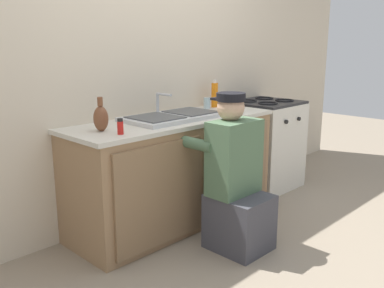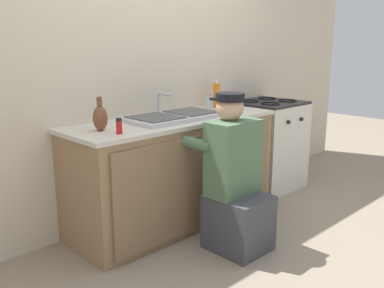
{
  "view_description": "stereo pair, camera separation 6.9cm",
  "coord_description": "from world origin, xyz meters",
  "px_view_note": "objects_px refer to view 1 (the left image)",
  "views": [
    {
      "loc": [
        -2.25,
        -2.11,
        1.44
      ],
      "look_at": [
        0.0,
        0.1,
        0.68
      ],
      "focal_mm": 40.0,
      "sensor_mm": 36.0,
      "label": 1
    },
    {
      "loc": [
        -2.2,
        -2.16,
        1.44
      ],
      "look_at": [
        0.0,
        0.1,
        0.68
      ],
      "focal_mm": 40.0,
      "sensor_mm": 36.0,
      "label": 2
    }
  ],
  "objects_px": {
    "vase_decorative": "(101,118)",
    "coffee_mug": "(225,105)",
    "spice_bottle_red": "(120,127)",
    "stove_range": "(264,144)",
    "sink_double_basin": "(174,116)",
    "water_glass": "(207,103)",
    "soap_bottle_orange": "(215,95)",
    "plumber_person": "(236,185)"
  },
  "relations": [
    {
      "from": "vase_decorative",
      "to": "coffee_mug",
      "type": "distance_m",
      "value": 1.26
    },
    {
      "from": "vase_decorative",
      "to": "spice_bottle_red",
      "type": "height_order",
      "value": "vase_decorative"
    },
    {
      "from": "stove_range",
      "to": "coffee_mug",
      "type": "relative_size",
      "value": 7.02
    },
    {
      "from": "sink_double_basin",
      "to": "stove_range",
      "type": "xyz_separation_m",
      "value": [
        1.24,
        -0.0,
        -0.44
      ]
    },
    {
      "from": "sink_double_basin",
      "to": "water_glass",
      "type": "xyz_separation_m",
      "value": [
        0.56,
        0.16,
        0.03
      ]
    },
    {
      "from": "soap_bottle_orange",
      "to": "vase_decorative",
      "type": "bearing_deg",
      "value": -172.36
    },
    {
      "from": "sink_double_basin",
      "to": "vase_decorative",
      "type": "xyz_separation_m",
      "value": [
        -0.67,
        -0.01,
        0.07
      ]
    },
    {
      "from": "coffee_mug",
      "to": "spice_bottle_red",
      "type": "distance_m",
      "value": 1.24
    },
    {
      "from": "stove_range",
      "to": "spice_bottle_red",
      "type": "bearing_deg",
      "value": -174.58
    },
    {
      "from": "stove_range",
      "to": "vase_decorative",
      "type": "distance_m",
      "value": 1.98
    },
    {
      "from": "stove_range",
      "to": "plumber_person",
      "type": "height_order",
      "value": "plumber_person"
    },
    {
      "from": "coffee_mug",
      "to": "vase_decorative",
      "type": "bearing_deg",
      "value": 179.12
    },
    {
      "from": "water_glass",
      "to": "vase_decorative",
      "type": "relative_size",
      "value": 0.43
    },
    {
      "from": "sink_double_basin",
      "to": "soap_bottle_orange",
      "type": "xyz_separation_m",
      "value": [
        0.68,
        0.17,
        0.09
      ]
    },
    {
      "from": "sink_double_basin",
      "to": "stove_range",
      "type": "distance_m",
      "value": 1.32
    },
    {
      "from": "stove_range",
      "to": "plumber_person",
      "type": "xyz_separation_m",
      "value": [
        -1.25,
        -0.64,
        0.02
      ]
    },
    {
      "from": "sink_double_basin",
      "to": "plumber_person",
      "type": "height_order",
      "value": "plumber_person"
    },
    {
      "from": "spice_bottle_red",
      "to": "water_glass",
      "type": "bearing_deg",
      "value": 15.96
    },
    {
      "from": "stove_range",
      "to": "spice_bottle_red",
      "type": "xyz_separation_m",
      "value": [
        -1.88,
        -0.18,
        0.47
      ]
    },
    {
      "from": "sink_double_basin",
      "to": "coffee_mug",
      "type": "bearing_deg",
      "value": -2.58
    },
    {
      "from": "sink_double_basin",
      "to": "coffee_mug",
      "type": "xyz_separation_m",
      "value": [
        0.59,
        -0.03,
        0.03
      ]
    },
    {
      "from": "plumber_person",
      "to": "water_glass",
      "type": "height_order",
      "value": "plumber_person"
    },
    {
      "from": "stove_range",
      "to": "plumber_person",
      "type": "relative_size",
      "value": 0.8
    },
    {
      "from": "water_glass",
      "to": "soap_bottle_orange",
      "type": "relative_size",
      "value": 0.4
    },
    {
      "from": "stove_range",
      "to": "water_glass",
      "type": "xyz_separation_m",
      "value": [
        -0.68,
        0.17,
        0.47
      ]
    },
    {
      "from": "spice_bottle_red",
      "to": "coffee_mug",
      "type": "bearing_deg",
      "value": 7.14
    },
    {
      "from": "stove_range",
      "to": "plumber_person",
      "type": "distance_m",
      "value": 1.41
    },
    {
      "from": "plumber_person",
      "to": "coffee_mug",
      "type": "distance_m",
      "value": 0.97
    },
    {
      "from": "spice_bottle_red",
      "to": "soap_bottle_orange",
      "type": "distance_m",
      "value": 1.37
    },
    {
      "from": "plumber_person",
      "to": "sink_double_basin",
      "type": "bearing_deg",
      "value": 89.08
    },
    {
      "from": "vase_decorative",
      "to": "plumber_person",
      "type": "bearing_deg",
      "value": -43.88
    },
    {
      "from": "water_glass",
      "to": "spice_bottle_red",
      "type": "distance_m",
      "value": 1.25
    },
    {
      "from": "sink_double_basin",
      "to": "vase_decorative",
      "type": "height_order",
      "value": "vase_decorative"
    },
    {
      "from": "sink_double_basin",
      "to": "spice_bottle_red",
      "type": "relative_size",
      "value": 7.62
    },
    {
      "from": "stove_range",
      "to": "spice_bottle_red",
      "type": "relative_size",
      "value": 8.43
    },
    {
      "from": "water_glass",
      "to": "plumber_person",
      "type": "bearing_deg",
      "value": -125.48
    },
    {
      "from": "spice_bottle_red",
      "to": "plumber_person",
      "type": "bearing_deg",
      "value": -36.2
    },
    {
      "from": "plumber_person",
      "to": "coffee_mug",
      "type": "xyz_separation_m",
      "value": [
        0.6,
        0.62,
        0.44
      ]
    },
    {
      "from": "soap_bottle_orange",
      "to": "stove_range",
      "type": "bearing_deg",
      "value": -17.33
    },
    {
      "from": "plumber_person",
      "to": "soap_bottle_orange",
      "type": "bearing_deg",
      "value": 49.84
    },
    {
      "from": "water_glass",
      "to": "spice_bottle_red",
      "type": "bearing_deg",
      "value": -164.04
    },
    {
      "from": "water_glass",
      "to": "coffee_mug",
      "type": "distance_m",
      "value": 0.19
    }
  ]
}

